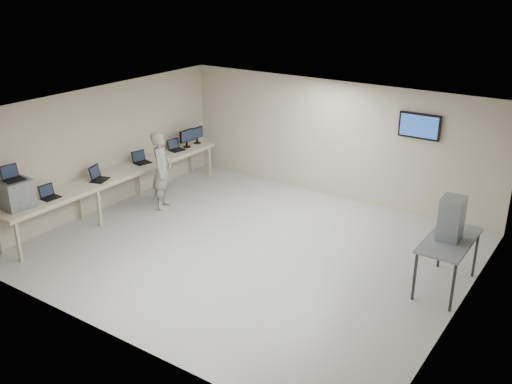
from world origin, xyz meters
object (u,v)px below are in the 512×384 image
Objects in this scene: soldier at (162,171)px; side_table at (449,243)px; equipment_box at (17,194)px; workbench at (120,175)px.

side_table is at bearing -113.70° from soldier.
equipment_box is 7.94m from side_table.
soldier is (0.78, 3.13, -0.28)m from equipment_box.
workbench is 2.54m from equipment_box.
soldier reaches higher than workbench.
workbench is 3.32× the size of soldier.
soldier reaches higher than equipment_box.
workbench is at bearing 106.38° from soldier.
side_table reaches higher than workbench.
side_table is (7.19, 0.70, 0.04)m from workbench.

